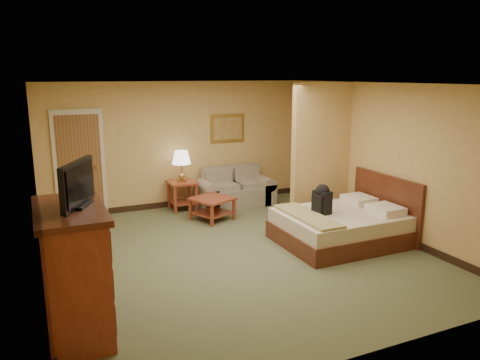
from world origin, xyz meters
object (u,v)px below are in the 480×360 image
dresser (74,271)px  loveseat (235,193)px  bed (343,225)px  coffee_table (212,204)px

dresser → loveseat: bearing=47.6°
bed → dresser: bearing=-165.6°
loveseat → dresser: bearing=-132.4°
loveseat → coffee_table: size_ratio=1.78×
loveseat → coffee_table: (-0.84, -0.81, 0.05)m
dresser → bed: 4.46m
loveseat → dresser: (-3.60, -3.94, 0.44)m
coffee_table → dresser: 4.19m
loveseat → coffee_table: bearing=-135.9°
coffee_table → bed: bearing=-52.8°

